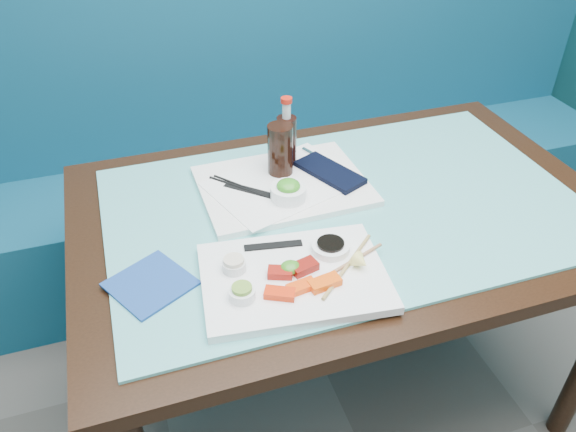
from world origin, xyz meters
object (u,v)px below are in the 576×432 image
object	(u,v)px
dining_table	(344,233)
sashimi_plate	(294,277)
seaweed_bowl	(288,193)
cola_glass	(280,150)
blue_napkin	(151,284)
booth_bench	(261,169)
cola_bottle_body	(287,143)
serving_tray	(283,186)

from	to	relation	value
dining_table	sashimi_plate	distance (m)	0.33
dining_table	seaweed_bowl	size ratio (longest dim) A/B	15.01
cola_glass	dining_table	bearing A→B (deg)	-56.98
sashimi_plate	cola_glass	distance (m)	0.43
cola_glass	blue_napkin	xyz separation A→B (m)	(-0.40, -0.32, -0.09)
sashimi_plate	booth_bench	bearing A→B (deg)	85.13
cola_bottle_body	cola_glass	bearing A→B (deg)	-126.12
seaweed_bowl	cola_glass	size ratio (longest dim) A/B	0.65
seaweed_bowl	serving_tray	bearing A→B (deg)	82.41
dining_table	seaweed_bowl	world-z (taller)	seaweed_bowl
booth_bench	serving_tray	size ratio (longest dim) A/B	6.77
booth_bench	cola_glass	xyz separation A→B (m)	(-0.12, -0.66, 0.47)
serving_tray	blue_napkin	size ratio (longest dim) A/B	2.81
dining_table	blue_napkin	world-z (taller)	blue_napkin
booth_bench	sashimi_plate	distance (m)	1.16
cola_bottle_body	blue_napkin	bearing A→B (deg)	-139.65
blue_napkin	cola_bottle_body	bearing A→B (deg)	40.35
sashimi_plate	serving_tray	world-z (taller)	sashimi_plate
sashimi_plate	seaweed_bowl	size ratio (longest dim) A/B	4.31
dining_table	cola_glass	size ratio (longest dim) A/B	9.73
serving_tray	dining_table	bearing A→B (deg)	-45.84
cola_glass	blue_napkin	size ratio (longest dim) A/B	0.91
dining_table	seaweed_bowl	distance (m)	0.20
booth_bench	blue_napkin	xyz separation A→B (m)	(-0.52, -0.98, 0.39)
dining_table	sashimi_plate	bearing A→B (deg)	-134.16
sashimi_plate	blue_napkin	distance (m)	0.31
seaweed_bowl	blue_napkin	size ratio (longest dim) A/B	0.59
serving_tray	sashimi_plate	bearing A→B (deg)	-105.16
dining_table	cola_bottle_body	world-z (taller)	cola_bottle_body
booth_bench	serving_tray	xyz separation A→B (m)	(-0.13, -0.71, 0.39)
serving_tray	cola_bottle_body	world-z (taller)	cola_bottle_body
cola_bottle_body	blue_napkin	world-z (taller)	cola_bottle_body
cola_bottle_body	booth_bench	bearing A→B (deg)	81.84
cola_bottle_body	blue_napkin	distance (m)	0.57
sashimi_plate	cola_bottle_body	world-z (taller)	cola_bottle_body
cola_bottle_body	serving_tray	bearing A→B (deg)	-113.08
serving_tray	seaweed_bowl	distance (m)	0.08
seaweed_bowl	cola_bottle_body	bearing A→B (deg)	73.30
booth_bench	cola_glass	bearing A→B (deg)	-100.37
dining_table	cola_bottle_body	distance (m)	0.30
sashimi_plate	cola_glass	bearing A→B (deg)	83.09
blue_napkin	sashimi_plate	bearing A→B (deg)	-16.06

